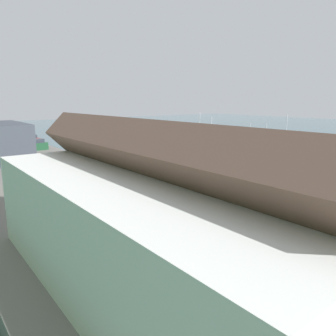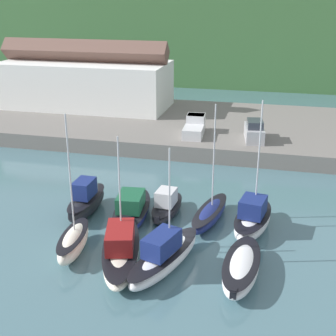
# 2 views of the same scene
# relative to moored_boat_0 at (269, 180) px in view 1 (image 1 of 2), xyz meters

# --- Properties ---
(ground_plane) EXTENTS (320.00, 320.00, 0.00)m
(ground_plane) POSITION_rel_moored_boat_0_xyz_m (7.77, -2.76, -1.04)
(ground_plane) COLOR #476B75
(quay_promenade) EXTENTS (113.18, 20.63, 1.61)m
(quay_promenade) POSITION_rel_moored_boat_0_xyz_m (7.77, 23.24, -0.24)
(quay_promenade) COLOR slate
(quay_promenade) RESTS_ON ground_plane
(harbor_clubhouse) EXTENTS (21.95, 9.17, 8.65)m
(harbor_clubhouse) POSITION_rel_moored_boat_0_xyz_m (-11.16, 26.67, 3.78)
(harbor_clubhouse) COLOR white
(harbor_clubhouse) RESTS_ON quay_promenade
(moored_boat_0) EXTENTS (1.83, 5.79, 2.81)m
(moored_boat_0) POSITION_rel_moored_boat_0_xyz_m (0.00, 0.00, 0.00)
(moored_boat_0) COLOR black
(moored_boat_0) RESTS_ON ground_plane
(moored_boat_1) EXTENTS (3.22, 7.68, 2.16)m
(moored_boat_1) POSITION_rel_moored_boat_0_xyz_m (3.64, -0.08, -0.27)
(moored_boat_1) COLOR navy
(moored_boat_1) RESTS_ON ground_plane
(moored_boat_2) EXTENTS (2.19, 5.02, 2.18)m
(moored_boat_2) POSITION_rel_moored_boat_0_xyz_m (6.04, 1.08, -0.27)
(moored_boat_2) COLOR black
(moored_boat_2) RESTS_ON ground_plane
(moored_boat_3) EXTENTS (2.65, 6.56, 8.76)m
(moored_boat_3) POSITION_rel_moored_boat_0_xyz_m (9.36, 0.84, -0.39)
(moored_boat_3) COLOR navy
(moored_boat_3) RESTS_ON ground_plane
(moored_boat_4) EXTENTS (3.23, 6.33, 9.33)m
(moored_boat_4) POSITION_rel_moored_boat_0_xyz_m (12.50, 0.19, -0.07)
(moored_boat_4) COLOR white
(moored_boat_4) RESTS_ON ground_plane
(moored_boat_5) EXTENTS (2.15, 5.20, 9.22)m
(moored_boat_5) POSITION_rel_moored_boat_0_xyz_m (1.48, -5.63, -0.20)
(moored_boat_5) COLOR white
(moored_boat_5) RESTS_ON ground_plane
(moored_boat_6) EXTENTS (4.45, 8.83, 8.00)m
(moored_boat_6) POSITION_rel_moored_boat_0_xyz_m (4.76, -5.74, -0.14)
(moored_boat_6) COLOR white
(moored_boat_6) RESTS_ON ground_plane
(moored_boat_7) EXTENTS (4.02, 7.66, 7.67)m
(moored_boat_7) POSITION_rel_moored_boat_0_xyz_m (7.64, -6.06, -0.09)
(moored_boat_7) COLOR white
(moored_boat_7) RESTS_ON ground_plane
(moored_boat_8) EXTENTS (2.44, 6.39, 1.33)m
(moored_boat_8) POSITION_rel_moored_boat_0_xyz_m (12.28, -5.91, -0.34)
(moored_boat_8) COLOR white
(moored_boat_8) RESTS_ON ground_plane
(parked_car_0) EXTENTS (2.38, 4.41, 2.16)m
(parked_car_0) POSITION_rel_moored_boat_0_xyz_m (11.38, 16.83, 1.49)
(parked_car_0) COLOR #B7B7BC
(parked_car_0) RESTS_ON quay_promenade
(parked_car_1) EXTENTS (2.38, 4.41, 2.16)m
(parked_car_1) POSITION_rel_moored_boat_0_xyz_m (49.39, 16.00, 1.49)
(parked_car_1) COLOR maroon
(parked_car_1) RESTS_ON quay_promenade
(parked_car_2) EXTENTS (2.17, 4.34, 2.16)m
(parked_car_2) POSITION_rel_moored_boat_0_xyz_m (40.75, 17.18, 1.49)
(parked_car_2) COLOR #1E4C2D
(parked_car_2) RESTS_ON quay_promenade
(pickup_truck_0) EXTENTS (2.24, 4.84, 1.90)m
(pickup_truck_0) POSITION_rel_moored_boat_0_xyz_m (5.07, 17.51, 1.39)
(pickup_truck_0) COLOR silver
(pickup_truck_0) RESTS_ON quay_promenade
(mooring_buoy_1) EXTENTS (0.53, 0.53, 0.53)m
(mooring_buoy_1) POSITION_rel_moored_boat_0_xyz_m (33.81, -13.35, -0.78)
(mooring_buoy_1) COLOR yellow
(mooring_buoy_1) RESTS_ON ground_plane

